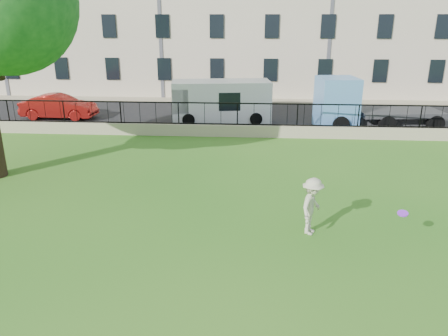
# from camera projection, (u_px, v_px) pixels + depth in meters

# --- Properties ---
(ground) EXTENTS (120.00, 120.00, 0.00)m
(ground) POSITION_uv_depth(u_px,v_px,m) (217.00, 257.00, 11.02)
(ground) COLOR #276A19
(ground) RESTS_ON ground
(retaining_wall) EXTENTS (50.00, 0.40, 0.60)m
(retaining_wall) POSITION_uv_depth(u_px,v_px,m) (237.00, 131.00, 22.25)
(retaining_wall) COLOR tan
(retaining_wall) RESTS_ON ground
(iron_railing) EXTENTS (50.00, 0.05, 1.13)m
(iron_railing) POSITION_uv_depth(u_px,v_px,m) (237.00, 114.00, 21.97)
(iron_railing) COLOR black
(iron_railing) RESTS_ON retaining_wall
(street) EXTENTS (60.00, 9.00, 0.01)m
(street) POSITION_uv_depth(u_px,v_px,m) (240.00, 117.00, 26.78)
(street) COLOR black
(street) RESTS_ON ground
(sidewalk) EXTENTS (60.00, 1.40, 0.12)m
(sidewalk) POSITION_uv_depth(u_px,v_px,m) (243.00, 101.00, 31.67)
(sidewalk) COLOR tan
(sidewalk) RESTS_ON ground
(building_row) EXTENTS (56.40, 10.40, 13.80)m
(building_row) POSITION_uv_depth(u_px,v_px,m) (246.00, 3.00, 34.79)
(building_row) COLOR beige
(building_row) RESTS_ON ground
(man) EXTENTS (0.99, 1.21, 1.63)m
(man) POSITION_uv_depth(u_px,v_px,m) (312.00, 206.00, 12.01)
(man) COLOR beige
(man) RESTS_ON ground
(frisbee) EXTENTS (0.32, 0.31, 0.12)m
(frisbee) POSITION_uv_depth(u_px,v_px,m) (403.00, 213.00, 11.14)
(frisbee) COLOR #9329EC
(red_sedan) EXTENTS (4.42, 1.61, 1.45)m
(red_sedan) POSITION_uv_depth(u_px,v_px,m) (59.00, 107.00, 26.04)
(red_sedan) COLOR #A41814
(red_sedan) RESTS_ON street
(white_van) EXTENTS (5.83, 2.93, 2.35)m
(white_van) POSITION_uv_depth(u_px,v_px,m) (221.00, 101.00, 25.25)
(white_van) COLOR white
(white_van) RESTS_ON street
(blue_truck) EXTENTS (6.78, 3.04, 2.75)m
(blue_truck) POSITION_uv_depth(u_px,v_px,m) (378.00, 103.00, 23.66)
(blue_truck) COLOR #5C94D7
(blue_truck) RESTS_ON street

